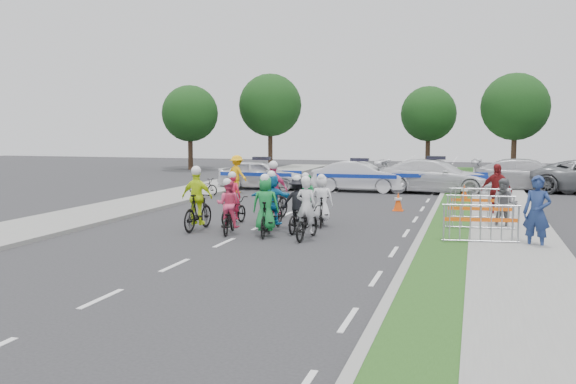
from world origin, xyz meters
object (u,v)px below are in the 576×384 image
(spectator_0, at_px, (537,213))
(barrier_0, at_px, (481,226))
(rider_2, at_px, (228,213))
(barrier_2, at_px, (480,205))
(rider_7, at_px, (322,206))
(tree_1, at_px, (515,107))
(spectator_1, at_px, (505,205))
(rider_4, at_px, (298,210))
(tree_0, at_px, (190,114))
(rider_1, at_px, (266,212))
(rider_6, at_px, (233,207))
(police_car_0, at_px, (262,175))
(rider_3, at_px, (198,206))
(police_car_1, at_px, (359,176))
(cone_0, at_px, (398,202))
(rider_0, at_px, (306,218))
(cone_1, at_px, (464,193))
(tree_4, at_px, (428,114))
(tree_3, at_px, (270,105))
(barrier_1, at_px, (480,214))
(police_car_2, at_px, (436,176))
(parked_bike, at_px, (203,187))
(rider_5, at_px, (272,205))
(marshal_hiviz, at_px, (237,174))
(rider_9, at_px, (274,197))
(spectator_2, at_px, (496,191))

(spectator_0, xyz_separation_m, barrier_0, (-1.37, 0.11, -0.40))
(rider_2, distance_m, barrier_2, 8.55)
(rider_7, distance_m, tree_1, 27.54)
(spectator_1, relative_size, barrier_0, 0.80)
(rider_4, height_order, tree_0, tree_0)
(rider_1, xyz_separation_m, spectator_0, (7.31, -0.06, 0.25))
(barrier_2, xyz_separation_m, tree_0, (-20.70, 21.85, 3.63))
(rider_6, xyz_separation_m, police_car_0, (-3.01, 11.76, 0.17))
(rider_3, relative_size, police_car_1, 0.44)
(police_car_0, height_order, cone_0, police_car_0)
(rider_0, relative_size, tree_0, 0.29)
(rider_2, bearing_deg, rider_4, -167.10)
(rider_6, xyz_separation_m, tree_0, (-13.03, 24.79, 3.61))
(cone_1, height_order, tree_0, tree_0)
(police_car_1, xyz_separation_m, tree_4, (1.94, 18.86, 3.44))
(police_car_1, relative_size, tree_3, 0.62)
(barrier_1, height_order, tree_4, tree_4)
(police_car_2, relative_size, parked_bike, 3.62)
(rider_0, xyz_separation_m, spectator_1, (5.41, 3.12, 0.20))
(tree_3, bearing_deg, rider_1, -72.35)
(police_car_0, bearing_deg, tree_1, -43.14)
(rider_3, bearing_deg, rider_1, 171.38)
(rider_7, bearing_deg, spectator_1, 176.85)
(rider_3, height_order, rider_7, rider_3)
(spectator_1, height_order, barrier_0, spectator_1)
(rider_6, relative_size, police_car_0, 0.40)
(parked_bike, xyz_separation_m, tree_1, (14.60, 18.72, 4.13))
(spectator_0, distance_m, barrier_2, 5.06)
(rider_3, xyz_separation_m, spectator_1, (8.99, 2.54, 0.04))
(police_car_1, xyz_separation_m, cone_1, (5.04, -2.64, -0.41))
(rider_4, bearing_deg, rider_5, -14.59)
(tree_4, bearing_deg, rider_7, -92.15)
(barrier_0, distance_m, tree_1, 28.97)
(tree_1, bearing_deg, rider_0, -103.66)
(rider_3, height_order, rider_5, rider_3)
(tree_1, bearing_deg, police_car_1, -118.13)
(marshal_hiviz, distance_m, parked_bike, 2.06)
(barrier_2, bearing_deg, rider_5, -149.87)
(rider_3, height_order, tree_3, tree_3)
(parked_bike, bearing_deg, rider_2, -141.71)
(rider_9, distance_m, barrier_2, 6.90)
(spectator_0, xyz_separation_m, spectator_2, (-0.81, 6.07, -0.02))
(rider_0, bearing_deg, marshal_hiviz, -56.90)
(tree_1, distance_m, tree_3, 18.11)
(barrier_2, relative_size, tree_3, 0.27)
(barrier_2, bearing_deg, tree_4, 97.57)
(rider_7, bearing_deg, marshal_hiviz, -65.00)
(marshal_hiviz, bearing_deg, tree_3, -51.83)
(tree_3, bearing_deg, rider_4, -70.62)
(rider_1, distance_m, tree_4, 32.91)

